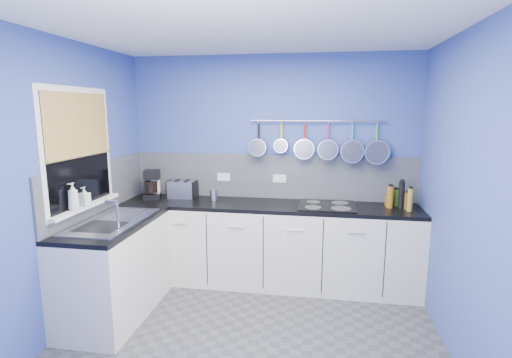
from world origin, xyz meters
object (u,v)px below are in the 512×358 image
(paper_towel, at_px, (155,187))
(toaster, at_px, (182,189))
(soap_bottle_a, at_px, (73,197))
(soap_bottle_b, at_px, (84,196))
(coffee_maker, at_px, (152,185))
(canister, at_px, (214,195))
(hob, at_px, (327,206))

(paper_towel, height_order, toaster, paper_towel)
(soap_bottle_a, bearing_deg, soap_bottle_b, 90.00)
(coffee_maker, relative_size, canister, 2.58)
(soap_bottle_b, bearing_deg, canister, 47.69)
(toaster, xyz_separation_m, canister, (0.39, -0.06, -0.04))
(coffee_maker, bearing_deg, soap_bottle_a, -117.86)
(canister, height_order, hob, canister)
(soap_bottle_a, xyz_separation_m, canister, (0.91, 1.16, -0.21))
(coffee_maker, distance_m, hob, 1.97)
(canister, xyz_separation_m, hob, (1.25, -0.07, -0.06))
(soap_bottle_a, distance_m, canister, 1.49)
(paper_towel, relative_size, canister, 2.06)
(canister, bearing_deg, soap_bottle_b, -132.31)
(soap_bottle_a, xyz_separation_m, soap_bottle_b, (0.00, 0.16, -0.03))
(canister, distance_m, hob, 1.25)
(soap_bottle_b, height_order, toaster, soap_bottle_b)
(soap_bottle_a, relative_size, paper_towel, 0.92)
(soap_bottle_a, height_order, toaster, soap_bottle_a)
(canister, bearing_deg, coffee_maker, -177.19)
(toaster, bearing_deg, soap_bottle_b, -118.20)
(paper_towel, relative_size, coffee_maker, 0.80)
(soap_bottle_a, xyz_separation_m, paper_towel, (0.22, 1.18, -0.14))
(soap_bottle_a, xyz_separation_m, toaster, (0.53, 1.22, -0.17))
(coffee_maker, xyz_separation_m, toaster, (0.33, 0.09, -0.06))
(paper_towel, bearing_deg, soap_bottle_a, -100.42)
(soap_bottle_a, xyz_separation_m, hob, (2.16, 1.10, -0.26))
(hob, bearing_deg, soap_bottle_b, -156.57)
(soap_bottle_b, distance_m, hob, 2.37)
(soap_bottle_a, bearing_deg, hob, 26.87)
(soap_bottle_b, relative_size, hob, 0.29)
(soap_bottle_a, height_order, coffee_maker, soap_bottle_a)
(coffee_maker, xyz_separation_m, hob, (1.96, -0.03, -0.16))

